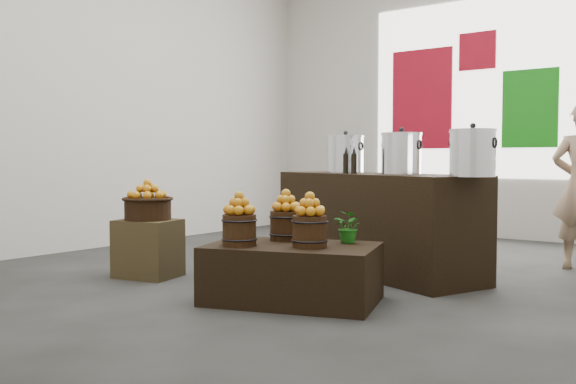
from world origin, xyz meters
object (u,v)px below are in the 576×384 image
Objects in this scene: crate at (148,248)px; stock_pot_right at (472,154)px; stock_pot_center at (401,155)px; counter at (375,223)px; display_table at (292,273)px; wicker_basket at (148,209)px; stock_pot_left at (346,155)px.

stock_pot_right reaches higher than crate.
stock_pot_center is at bearing 158.37° from stock_pot_right.
stock_pot_right is (1.09, -0.43, 0.63)m from counter.
stock_pot_right is at bearing 29.18° from display_table.
counter is at bearing 44.36° from wicker_basket.
display_table is (1.63, -0.04, -0.04)m from crate.
wicker_basket is 2.30m from stock_pot_center.
display_table is 0.55× the size of counter.
crate is 2.11m from stock_pot_left.
stock_pot_right is (2.58, 1.02, 0.49)m from wicker_basket.
display_table is at bearing -1.28° from crate.
crate is 1.48× the size of stock_pot_right.
stock_pot_center is at bearing 63.08° from display_table.
wicker_basket is 0.18× the size of counter.
stock_pot_left reaches higher than counter.
display_table is at bearing -71.18° from stock_pot_left.
wicker_basket is at bearing -123.15° from stock_pot_left.
crate is 2.09m from counter.
stock_pot_left is 0.82m from stock_pot_center.
counter reaches higher than wicker_basket.
counter is 1.34m from stock_pot_right.
stock_pot_center is (0.19, 1.36, 0.88)m from display_table.
stock_pot_left is (1.06, 1.63, 0.49)m from wicker_basket.
wicker_basket is 2.82m from stock_pot_right.
counter is (1.49, 1.46, -0.15)m from wicker_basket.
crate is at bearing -123.15° from stock_pot_left.
crate is 0.23× the size of counter.
crate is 0.42× the size of display_table.
counter is 6.47× the size of stock_pot_left.
display_table is 3.54× the size of stock_pot_right.
display_table is (1.63, -0.04, -0.39)m from wicker_basket.
stock_pot_center is (0.33, -0.13, 0.63)m from counter.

